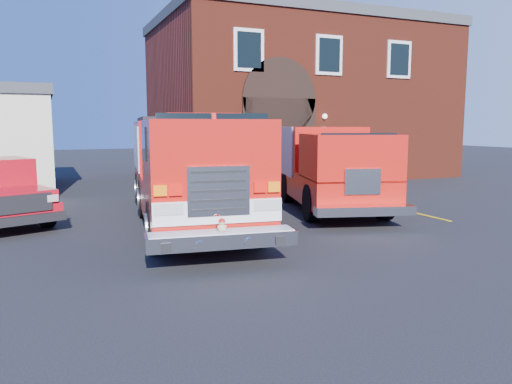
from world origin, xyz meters
name	(u,v)px	position (x,y,z in m)	size (l,w,h in m)	color
ground	(237,237)	(0.00, 0.00, 0.00)	(100.00, 100.00, 0.00)	black
parking_stripe_near	(416,213)	(6.50, 1.00, 0.00)	(0.12, 3.00, 0.01)	#E1B90B
parking_stripe_mid	(361,200)	(6.50, 4.00, 0.00)	(0.12, 3.00, 0.01)	#E1B90B
parking_stripe_far	(320,191)	(6.50, 7.00, 0.00)	(0.12, 3.00, 0.01)	#E1B90B
fire_station	(297,99)	(8.99, 13.98, 4.25)	(15.20, 10.20, 8.45)	maroon
fire_engine	(187,168)	(-0.61, 2.44, 1.59)	(4.06, 10.23, 3.07)	black
secondary_truck	(324,163)	(4.59, 3.55, 1.49)	(4.82, 8.82, 2.74)	black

